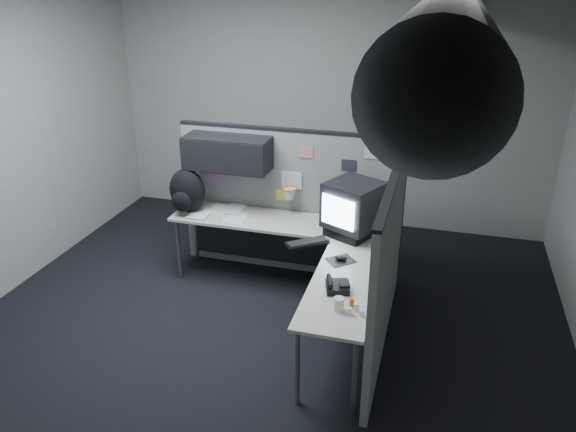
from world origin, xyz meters
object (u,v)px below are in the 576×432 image
(phone, at_px, (337,286))
(keyboard, at_px, (307,243))
(desk, at_px, (296,245))
(backpack, at_px, (187,191))
(monitor, at_px, (353,208))

(phone, bearing_deg, keyboard, 114.21)
(desk, distance_m, phone, 1.10)
(keyboard, bearing_deg, desk, 138.13)
(desk, height_order, phone, phone)
(desk, distance_m, backpack, 1.33)
(monitor, bearing_deg, phone, -105.81)
(monitor, relative_size, backpack, 1.31)
(monitor, height_order, keyboard, monitor)
(desk, bearing_deg, monitor, 17.51)
(monitor, relative_size, phone, 2.54)
(keyboard, height_order, phone, phone)
(desk, relative_size, backpack, 4.81)
(keyboard, height_order, backpack, backpack)
(monitor, xyz_separation_m, backpack, (-1.79, 0.06, -0.04))
(monitor, xyz_separation_m, keyboard, (-0.37, -0.35, -0.26))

